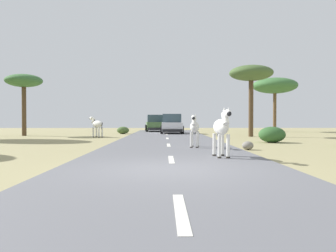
{
  "coord_description": "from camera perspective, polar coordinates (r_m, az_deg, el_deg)",
  "views": [
    {
      "loc": [
        -0.2,
        -8.57,
        1.27
      ],
      "look_at": [
        0.05,
        12.59,
        0.89
      ],
      "focal_mm": 36.93,
      "sensor_mm": 36.0,
      "label": 1
    }
  ],
  "objects": [
    {
      "name": "zebra_1",
      "position": [
        25.47,
        -11.66,
        0.27
      ],
      "size": [
        1.33,
        1.32,
        1.57
      ],
      "rotation": [
        0.0,
        0.0,
        0.79
      ],
      "color": "silver",
      "rests_on": "ground_plane"
    },
    {
      "name": "tree_2",
      "position": [
        38.72,
        17.22,
        6.32
      ],
      "size": [
        4.72,
        4.72,
        5.73
      ],
      "color": "brown",
      "rests_on": "ground_plane"
    },
    {
      "name": "ground_plane",
      "position": [
        8.66,
        0.65,
        -7.39
      ],
      "size": [
        90.0,
        90.0,
        0.0
      ],
      "primitive_type": "plane",
      "color": "#998E60"
    },
    {
      "name": "zebra_2",
      "position": [
        15.3,
        4.4,
        -0.24
      ],
      "size": [
        0.55,
        1.56,
        1.48
      ],
      "rotation": [
        0.0,
        0.0,
        3.0
      ],
      "color": "silver",
      "rests_on": "road"
    },
    {
      "name": "zebra_0",
      "position": [
        11.34,
        8.86,
        -0.29
      ],
      "size": [
        0.53,
        1.71,
        1.61
      ],
      "rotation": [
        0.0,
        0.0,
        3.22
      ],
      "color": "silver",
      "rests_on": "road"
    },
    {
      "name": "rock_0",
      "position": [
        14.97,
        13.03,
        -3.16
      ],
      "size": [
        0.48,
        0.5,
        0.36
      ],
      "primitive_type": "ellipsoid",
      "color": "gray",
      "rests_on": "ground_plane"
    },
    {
      "name": "road",
      "position": [
        8.66,
        0.82,
        -7.23
      ],
      "size": [
        6.0,
        64.0,
        0.05
      ],
      "primitive_type": "cube",
      "color": "slate",
      "rests_on": "ground_plane"
    },
    {
      "name": "car_1",
      "position": [
        36.55,
        -2.16,
        0.38
      ],
      "size": [
        2.28,
        4.47,
        1.74
      ],
      "rotation": [
        0.0,
        0.0,
        3.22
      ],
      "color": "#476B38",
      "rests_on": "road"
    },
    {
      "name": "tree_0",
      "position": [
        26.91,
        13.55,
        8.27
      ],
      "size": [
        3.27,
        3.27,
        5.35
      ],
      "color": "#4C3823",
      "rests_on": "ground_plane"
    },
    {
      "name": "lane_markings",
      "position": [
        7.67,
        1.02,
        -8.09
      ],
      "size": [
        0.16,
        56.0,
        0.01
      ],
      "color": "silver",
      "rests_on": "road"
    },
    {
      "name": "tree_4",
      "position": [
        29.79,
        -22.7,
        6.68
      ],
      "size": [
        2.88,
        2.88,
        4.87
      ],
      "color": "#4C3823",
      "rests_on": "ground_plane"
    },
    {
      "name": "bush_0",
      "position": [
        31.19,
        -7.43,
        -0.71
      ],
      "size": [
        1.08,
        0.97,
        0.65
      ],
      "primitive_type": "ellipsoid",
      "color": "#425B2D",
      "rests_on": "ground_plane"
    },
    {
      "name": "bush_1",
      "position": [
        20.01,
        16.79,
        -1.37
      ],
      "size": [
        1.48,
        1.33,
        0.89
      ],
      "primitive_type": "ellipsoid",
      "color": "#2D5628",
      "rests_on": "ground_plane"
    },
    {
      "name": "car_0",
      "position": [
        31.25,
        0.62,
        0.27
      ],
      "size": [
        2.03,
        4.34,
        1.74
      ],
      "rotation": [
        0.0,
        0.0,
        3.14
      ],
      "color": "silver",
      "rests_on": "road"
    }
  ]
}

